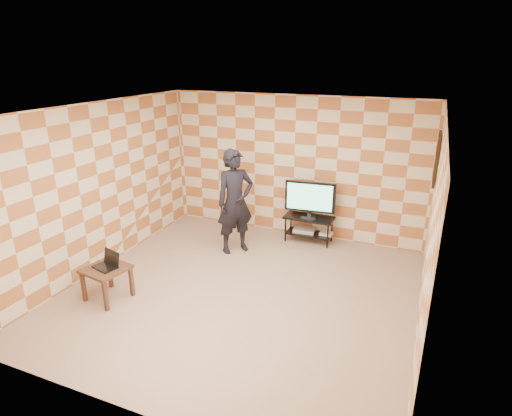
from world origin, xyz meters
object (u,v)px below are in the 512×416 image
object	(u,v)px
side_table	(106,273)
person	(235,202)
tv_stand	(309,223)
tv	(310,198)

from	to	relation	value
side_table	person	xyz separation A→B (m)	(1.03, 2.20, 0.52)
person	tv_stand	bearing A→B (deg)	-9.55
tv	side_table	distance (m)	3.78
tv_stand	tv	world-z (taller)	tv
side_table	person	world-z (taller)	person
tv_stand	tv	size ratio (longest dim) A/B	0.99
tv	person	distance (m)	1.42
tv_stand	person	xyz separation A→B (m)	(-1.11, -0.89, 0.57)
tv	tv_stand	bearing A→B (deg)	84.71
tv	side_table	size ratio (longest dim) A/B	1.45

